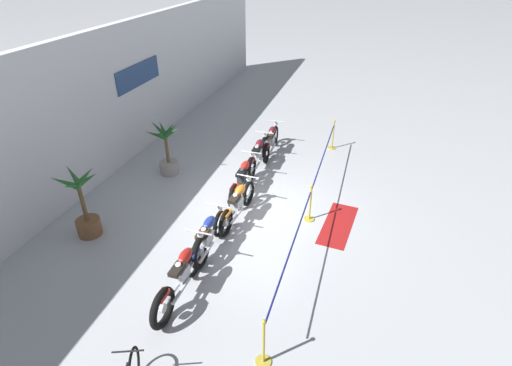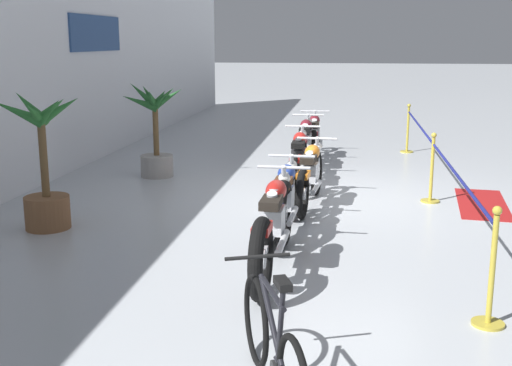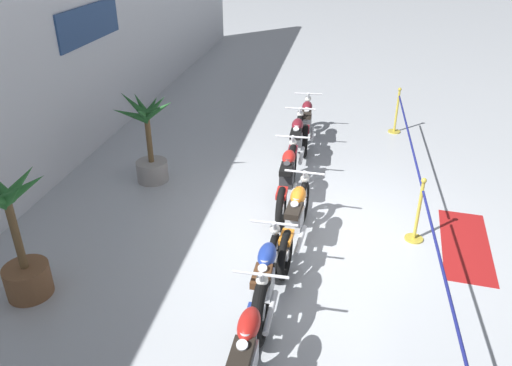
{
  "view_description": "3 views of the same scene",
  "coord_description": "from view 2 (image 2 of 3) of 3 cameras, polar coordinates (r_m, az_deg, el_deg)",
  "views": [
    {
      "loc": [
        -8.6,
        -2.46,
        6.13
      ],
      "look_at": [
        0.27,
        0.23,
        0.62
      ],
      "focal_mm": 28.0,
      "sensor_mm": 36.0,
      "label": 1
    },
    {
      "loc": [
        -9.79,
        -0.12,
        2.39
      ],
      "look_at": [
        -1.1,
        1.19,
        0.43
      ],
      "focal_mm": 45.0,
      "sensor_mm": 36.0,
      "label": 2
    },
    {
      "loc": [
        -6.79,
        -0.05,
        4.33
      ],
      "look_at": [
        -0.55,
        1.05,
        0.99
      ],
      "focal_mm": 35.0,
      "sensor_mm": 36.0,
      "label": 3
    }
  ],
  "objects": [
    {
      "name": "motorcycle_red_3",
      "position": [
        10.68,
        3.84,
        2.16
      ],
      "size": [
        2.34,
        0.62,
        0.93
      ],
      "color": "black",
      "rests_on": "ground"
    },
    {
      "name": "bicycle",
      "position": [
        4.42,
        1.51,
        -14.5
      ],
      "size": [
        1.61,
        0.72,
        0.95
      ],
      "color": "black",
      "rests_on": "ground"
    },
    {
      "name": "floor_banner",
      "position": [
        10.14,
        19.46,
        -1.74
      ],
      "size": [
        1.99,
        0.89,
        0.01
      ],
      "primitive_type": "cube",
      "rotation": [
        0.0,
        0.0,
        -0.1
      ],
      "color": "maroon",
      "rests_on": "ground"
    },
    {
      "name": "potted_palm_right_of_row",
      "position": [
        8.61,
        -18.3,
        0.84
      ],
      "size": [
        1.06,
        1.0,
        1.83
      ],
      "color": "brown",
      "rests_on": "ground"
    },
    {
      "name": "ground_plane",
      "position": [
        10.08,
        7.62,
        -1.24
      ],
      "size": [
        120.0,
        120.0,
        0.0
      ],
      "primitive_type": "plane",
      "color": "#B2B7BC"
    },
    {
      "name": "motorcycle_blue_1",
      "position": [
        7.97,
        2.59,
        -1.44
      ],
      "size": [
        2.11,
        0.62,
        0.91
      ],
      "color": "black",
      "rests_on": "ground"
    },
    {
      "name": "back_wall",
      "position": [
        11.11,
        -19.96,
        10.37
      ],
      "size": [
        28.0,
        0.29,
        4.2
      ],
      "color": "white",
      "rests_on": "ground"
    },
    {
      "name": "stanchion_far_left",
      "position": [
        8.63,
        16.42,
        0.93
      ],
      "size": [
        8.84,
        0.28,
        1.05
      ],
      "color": "gold",
      "rests_on": "ground"
    },
    {
      "name": "stanchion_mid_right",
      "position": [
        14.33,
        13.32,
        4.1
      ],
      "size": [
        0.28,
        0.28,
        1.05
      ],
      "color": "gold",
      "rests_on": "ground"
    },
    {
      "name": "stanchion_mid_left",
      "position": [
        9.96,
        15.32,
        0.37
      ],
      "size": [
        0.28,
        0.28,
        1.05
      ],
      "color": "gold",
      "rests_on": "ground"
    },
    {
      "name": "motorcycle_orange_2",
      "position": [
        9.4,
        4.85,
        0.74
      ],
      "size": [
        2.15,
        0.62,
        0.93
      ],
      "color": "black",
      "rests_on": "ground"
    },
    {
      "name": "motorcycle_maroon_5",
      "position": [
        13.32,
        5.2,
        4.17
      ],
      "size": [
        2.13,
        0.62,
        0.92
      ],
      "color": "black",
      "rests_on": "ground"
    },
    {
      "name": "motorcycle_red_0",
      "position": [
        6.75,
        1.59,
        -3.82
      ],
      "size": [
        2.46,
        0.62,
        0.98
      ],
      "color": "black",
      "rests_on": "ground"
    },
    {
      "name": "motorcycle_maroon_4",
      "position": [
        12.09,
        4.41,
        3.49
      ],
      "size": [
        2.37,
        0.62,
        0.97
      ],
      "color": "black",
      "rests_on": "ground"
    },
    {
      "name": "potted_palm_left_of_row",
      "position": [
        11.5,
        -8.92,
        4.31
      ],
      "size": [
        0.99,
        1.06,
        1.72
      ],
      "color": "gray",
      "rests_on": "ground"
    }
  ]
}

